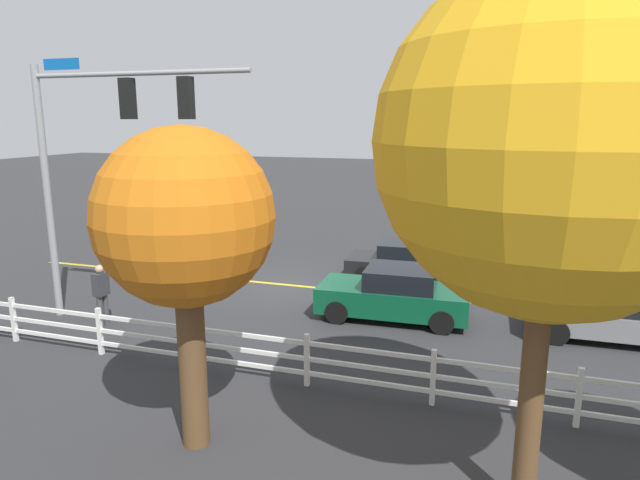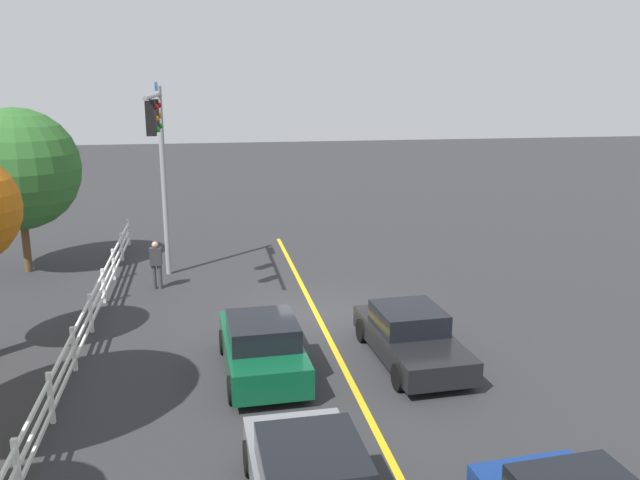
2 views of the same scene
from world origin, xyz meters
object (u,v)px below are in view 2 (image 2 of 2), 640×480
at_px(car_1, 262,347).
at_px(tree_4, 18,169).
at_px(pedestrian, 156,263).
at_px(car_2, 310,480).
at_px(car_3, 410,336).

distance_m(car_1, tree_4, 13.53).
height_order(car_1, pedestrian, pedestrian).
xyz_separation_m(car_2, pedestrian, (12.96, 3.24, 0.27)).
bearing_deg(car_1, tree_4, 35.11).
bearing_deg(car_3, pedestrian, -139.60).
distance_m(car_1, car_2, 5.53).
relative_size(car_2, car_3, 0.88).
distance_m(car_1, pedestrian, 8.01).
relative_size(car_1, pedestrian, 2.49).
xyz_separation_m(car_1, pedestrian, (7.44, 2.97, 0.22)).
distance_m(car_2, tree_4, 18.28).
height_order(pedestrian, tree_4, tree_4).
bearing_deg(car_3, tree_4, -133.98).
distance_m(car_3, tree_4, 15.99).
bearing_deg(car_2, tree_4, 25.76).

